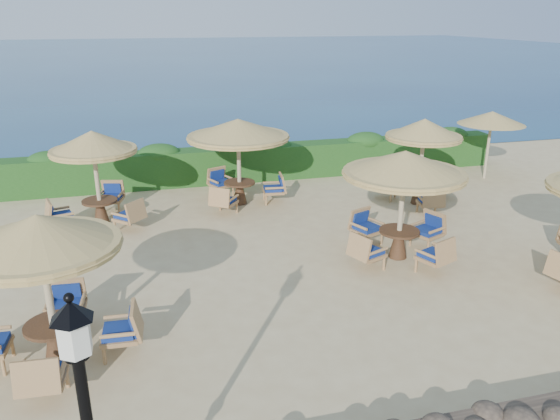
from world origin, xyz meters
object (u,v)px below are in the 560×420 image
at_px(extra_parasol, 492,118).
at_px(cafe_set_3, 95,163).
at_px(cafe_set_0, 44,267).
at_px(cafe_set_4, 238,141).
at_px(cafe_set_5, 423,148).
at_px(cafe_set_1, 403,185).

height_order(extra_parasol, cafe_set_3, cafe_set_3).
bearing_deg(extra_parasol, cafe_set_0, -150.27).
xyz_separation_m(cafe_set_0, cafe_set_3, (0.44, 6.53, 0.03)).
xyz_separation_m(cafe_set_4, cafe_set_5, (5.37, -1.40, -0.20)).
bearing_deg(cafe_set_0, cafe_set_3, 86.12).
distance_m(extra_parasol, cafe_set_3, 13.18).
distance_m(cafe_set_4, cafe_set_5, 5.56).
relative_size(cafe_set_1, cafe_set_4, 0.93).
xyz_separation_m(cafe_set_1, cafe_set_5, (2.42, 3.50, -0.07)).
bearing_deg(cafe_set_4, cafe_set_1, -58.87).
height_order(cafe_set_0, cafe_set_3, same).
bearing_deg(cafe_set_0, extra_parasol, 29.73).
distance_m(extra_parasol, cafe_set_1, 8.13).
relative_size(extra_parasol, cafe_set_4, 0.78).
height_order(cafe_set_4, cafe_set_5, same).
bearing_deg(cafe_set_0, cafe_set_1, 17.42).
xyz_separation_m(extra_parasol, cafe_set_1, (-6.07, -5.40, -0.33)).
distance_m(cafe_set_1, cafe_set_4, 5.72).
xyz_separation_m(cafe_set_0, cafe_set_5, (9.91, 5.85, 0.02)).
relative_size(cafe_set_1, cafe_set_3, 1.07).
distance_m(cafe_set_0, cafe_set_5, 11.51).
xyz_separation_m(extra_parasol, cafe_set_4, (-9.03, -0.50, -0.20)).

